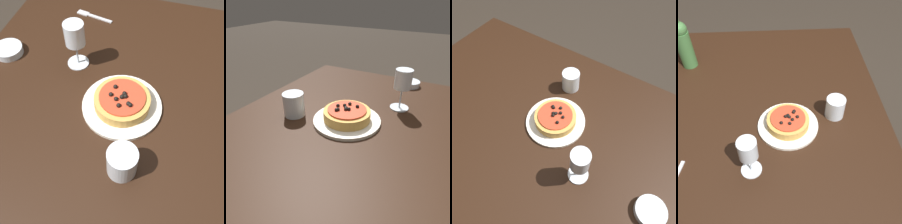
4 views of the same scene
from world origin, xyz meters
TOP-DOWN VIEW (x-y plane):
  - dining_table at (0.00, 0.00)m, footprint 1.38×1.08m
  - dinner_plate at (0.12, 0.09)m, footprint 0.26×0.26m
  - pizza at (0.12, 0.09)m, footprint 0.18×0.18m
  - wine_glass at (0.32, -0.06)m, footprint 0.08×0.08m
  - water_cup at (0.06, 0.30)m, footprint 0.08×0.08m
  - side_bowl at (0.59, -0.04)m, footprint 0.11×0.11m

SIDE VIEW (x-z plane):
  - dining_table at x=0.00m, z-range 0.29..1.03m
  - dinner_plate at x=0.12m, z-range 0.74..0.75m
  - side_bowl at x=0.59m, z-range 0.74..0.77m
  - pizza at x=0.12m, z-range 0.74..0.80m
  - water_cup at x=0.06m, z-range 0.74..0.83m
  - wine_glass at x=0.32m, z-range 0.77..0.95m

